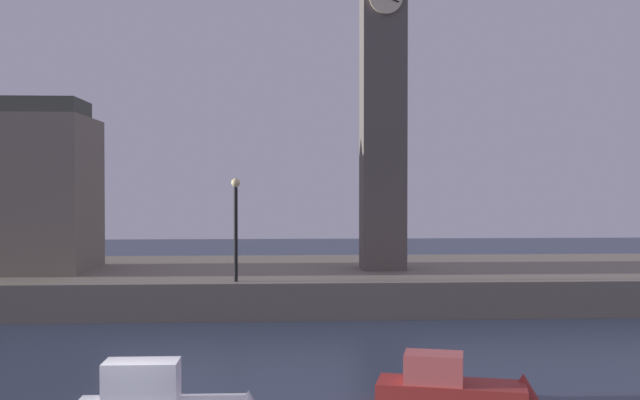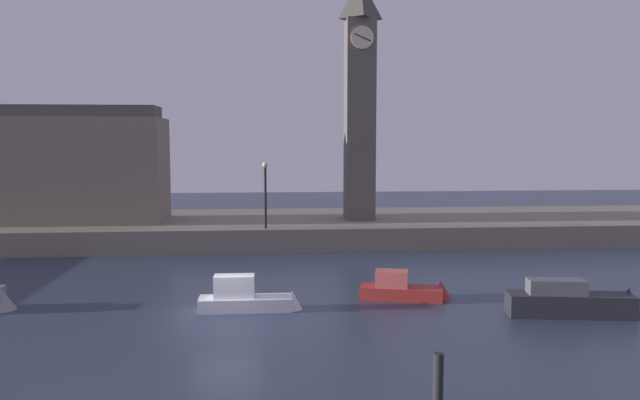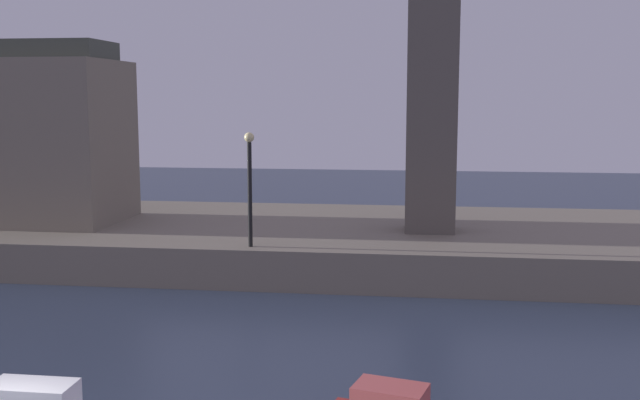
% 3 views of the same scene
% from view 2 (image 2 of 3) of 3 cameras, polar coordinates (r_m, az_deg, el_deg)
% --- Properties ---
extents(ground_plane, '(120.00, 120.00, 0.00)m').
position_cam_2_polar(ground_plane, '(24.90, -8.54, -10.83)').
color(ground_plane, '#2D384C').
extents(far_embankment, '(70.00, 12.00, 1.50)m').
position_cam_2_polar(far_embankment, '(44.32, -6.91, -2.63)').
color(far_embankment, slate).
rests_on(far_embankment, ground).
extents(clock_tower, '(2.18, 2.23, 16.42)m').
position_cam_2_polar(clock_tower, '(43.41, 3.67, 9.42)').
color(clock_tower, '#5B544C').
rests_on(clock_tower, far_embankment).
extents(parliament_hall, '(13.20, 5.26, 10.96)m').
position_cam_2_polar(parliament_hall, '(45.30, -22.76, 3.00)').
color(parliament_hall, slate).
rests_on(parliament_hall, far_embankment).
extents(streetlamp, '(0.36, 0.36, 4.16)m').
position_cam_2_polar(streetlamp, '(38.71, -5.04, 1.17)').
color(streetlamp, black).
rests_on(streetlamp, far_embankment).
extents(mooring_post_right, '(0.26, 0.26, 1.71)m').
position_cam_2_polar(mooring_post_right, '(16.42, 10.77, -16.46)').
color(mooring_post_right, '#242424').
rests_on(mooring_post_right, ground).
extents(boat_barge_dark, '(5.54, 1.92, 1.61)m').
position_cam_2_polar(boat_barge_dark, '(27.09, 22.63, -8.61)').
color(boat_barge_dark, '#232328').
rests_on(boat_barge_dark, ground).
extents(boat_dinghy_red, '(4.35, 2.09, 1.42)m').
position_cam_2_polar(boat_dinghy_red, '(27.96, 8.18, -8.13)').
color(boat_dinghy_red, maroon).
rests_on(boat_dinghy_red, ground).
extents(boat_ferry_white, '(4.35, 1.19, 1.64)m').
position_cam_2_polar(boat_ferry_white, '(26.05, -6.15, -8.98)').
color(boat_ferry_white, silver).
rests_on(boat_ferry_white, ground).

